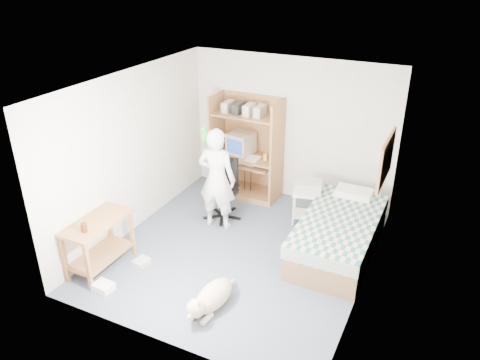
{
  "coord_description": "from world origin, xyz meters",
  "views": [
    {
      "loc": [
        2.52,
        -5.2,
        3.95
      ],
      "look_at": [
        -0.1,
        0.21,
        1.05
      ],
      "focal_mm": 35.0,
      "sensor_mm": 36.0,
      "label": 1
    }
  ],
  "objects_px": {
    "office_chair": "(223,197)",
    "dog": "(211,297)",
    "computer_hutch": "(247,151)",
    "person": "(217,179)",
    "side_desk": "(99,237)",
    "bed": "(339,234)",
    "printer_cart": "(307,202)"
  },
  "relations": [
    {
      "from": "office_chair",
      "to": "dog",
      "type": "height_order",
      "value": "office_chair"
    },
    {
      "from": "computer_hutch",
      "to": "person",
      "type": "xyz_separation_m",
      "value": [
        0.06,
        -1.24,
        0.01
      ]
    },
    {
      "from": "computer_hutch",
      "to": "person",
      "type": "distance_m",
      "value": 1.24
    },
    {
      "from": "side_desk",
      "to": "dog",
      "type": "bearing_deg",
      "value": -2.34
    },
    {
      "from": "dog",
      "to": "computer_hutch",
      "type": "bearing_deg",
      "value": 112.4
    },
    {
      "from": "dog",
      "to": "person",
      "type": "bearing_deg",
      "value": 121.22
    },
    {
      "from": "office_chair",
      "to": "person",
      "type": "xyz_separation_m",
      "value": [
        0.05,
        -0.3,
        0.47
      ]
    },
    {
      "from": "bed",
      "to": "side_desk",
      "type": "xyz_separation_m",
      "value": [
        -2.85,
        -1.82,
        0.21
      ]
    },
    {
      "from": "side_desk",
      "to": "person",
      "type": "height_order",
      "value": "person"
    },
    {
      "from": "bed",
      "to": "printer_cart",
      "type": "distance_m",
      "value": 0.93
    },
    {
      "from": "side_desk",
      "to": "office_chair",
      "type": "distance_m",
      "value": 2.19
    },
    {
      "from": "side_desk",
      "to": "printer_cart",
      "type": "relative_size",
      "value": 1.83
    },
    {
      "from": "dog",
      "to": "printer_cart",
      "type": "height_order",
      "value": "printer_cart"
    },
    {
      "from": "side_desk",
      "to": "office_chair",
      "type": "height_order",
      "value": "office_chair"
    },
    {
      "from": "dog",
      "to": "bed",
      "type": "bearing_deg",
      "value": 65.68
    },
    {
      "from": "bed",
      "to": "dog",
      "type": "relative_size",
      "value": 2.02
    },
    {
      "from": "bed",
      "to": "dog",
      "type": "bearing_deg",
      "value": -119.59
    },
    {
      "from": "computer_hutch",
      "to": "office_chair",
      "type": "bearing_deg",
      "value": -89.4
    },
    {
      "from": "person",
      "to": "computer_hutch",
      "type": "bearing_deg",
      "value": -92.1
    },
    {
      "from": "printer_cart",
      "to": "office_chair",
      "type": "bearing_deg",
      "value": -176.42
    },
    {
      "from": "office_chair",
      "to": "printer_cart",
      "type": "distance_m",
      "value": 1.37
    },
    {
      "from": "office_chair",
      "to": "bed",
      "type": "bearing_deg",
      "value": -10.52
    },
    {
      "from": "bed",
      "to": "office_chair",
      "type": "distance_m",
      "value": 2.0
    },
    {
      "from": "side_desk",
      "to": "printer_cart",
      "type": "height_order",
      "value": "side_desk"
    },
    {
      "from": "side_desk",
      "to": "computer_hutch",
      "type": "bearing_deg",
      "value": 73.86
    },
    {
      "from": "person",
      "to": "dog",
      "type": "height_order",
      "value": "person"
    },
    {
      "from": "computer_hutch",
      "to": "bed",
      "type": "distance_m",
      "value": 2.35
    },
    {
      "from": "bed",
      "to": "person",
      "type": "distance_m",
      "value": 2.01
    },
    {
      "from": "computer_hutch",
      "to": "office_chair",
      "type": "xyz_separation_m",
      "value": [
        0.01,
        -0.93,
        -0.47
      ]
    },
    {
      "from": "bed",
      "to": "person",
      "type": "bearing_deg",
      "value": -176.6
    },
    {
      "from": "bed",
      "to": "person",
      "type": "xyz_separation_m",
      "value": [
        -1.94,
        -0.11,
        0.54
      ]
    },
    {
      "from": "printer_cart",
      "to": "bed",
      "type": "bearing_deg",
      "value": -56.23
    }
  ]
}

